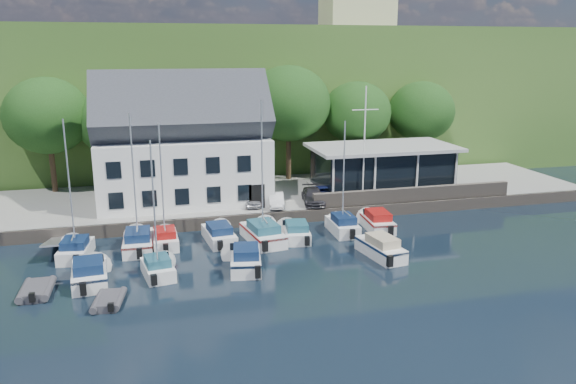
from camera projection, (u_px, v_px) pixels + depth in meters
The scene contains 34 objects.
ground at pixel (320, 276), 34.90m from camera, with size 180.00×180.00×0.00m, color black.
quay at pixel (262, 198), 51.19m from camera, with size 60.00×13.00×1.00m, color gray.
quay_face at pixel (279, 218), 45.10m from camera, with size 60.00×0.30×1.00m, color #61574D.
hillside at pixel (205, 84), 91.06m from camera, with size 160.00×75.00×16.00m, color #30541F.
field_patch at pixel (244, 34), 98.46m from camera, with size 50.00×30.00×0.30m, color #536231.
farmhouse at pixel (357, 4), 83.96m from camera, with size 10.40×7.00×8.20m, color beige, non-canonical shape.
harbor_building at pixel (183, 151), 47.36m from camera, with size 14.40×8.20×8.70m, color white, non-canonical shape.
club_pavilion at pixel (382, 167), 51.80m from camera, with size 13.20×7.20×4.10m, color black, non-canonical shape.
seawall at pixel (414, 194), 48.09m from camera, with size 18.00×0.50×1.20m, color #61574D.
gangway at pixel (57, 250), 39.37m from camera, with size 1.20×6.00×1.40m, color silver, non-canonical shape.
car_silver at pixel (252, 199), 46.76m from camera, with size 1.30×3.24×1.10m, color silver.
car_white at pixel (276, 200), 46.49m from camera, with size 1.19×3.42×1.13m, color silver.
car_dgrey at pixel (313, 196), 47.42m from camera, with size 1.72×4.24×1.23m, color #2C2B30.
car_blue at pixel (323, 193), 48.50m from camera, with size 1.37×3.46×1.18m, color #2F3E90.
flagpole at pixel (364, 144), 47.27m from camera, with size 2.34×0.20×9.74m, color white, non-canonical shape.
tree_0 at pixel (49, 135), 50.19m from camera, with size 7.57×7.57×10.35m, color #163810, non-canonical shape.
tree_1 at pixel (116, 139), 51.58m from camera, with size 6.78×6.78×9.27m, color #163810, non-canonical shape.
tree_3 at pixel (289, 123), 55.10m from camera, with size 8.19×8.19×11.19m, color #163810, non-canonical shape.
tree_4 at pixel (356, 129), 57.14m from camera, with size 6.99×6.99×9.55m, color #163810, non-canonical shape.
tree_5 at pixel (420, 127), 59.10m from camera, with size 6.91×6.91×9.44m, color #163810, non-canonical shape.
boat_r1_0 at pixel (70, 196), 36.93m from camera, with size 2.02×5.22×8.61m, color white, non-canonical shape.
boat_r1_1 at pixel (134, 186), 38.31m from camera, with size 2.16×6.15×9.22m, color white, non-canonical shape.
boat_r1_2 at pixel (162, 190), 39.11m from camera, with size 1.88×4.97×8.34m, color white, non-canonical shape.
boat_r1_3 at pixel (219, 233), 40.93m from camera, with size 1.99×5.93×1.39m, color white, non-canonical shape.
boat_r1_4 at pixel (262, 179), 39.92m from camera, with size 2.27×6.75×9.46m, color white, non-canonical shape.
boat_r1_5 at pixel (296, 230), 41.49m from camera, with size 1.99×5.26×1.37m, color white, non-canonical shape.
boat_r1_6 at pixel (344, 175), 41.95m from camera, with size 1.90×5.40×9.09m, color white, non-canonical shape.
boat_r1_7 at pixel (377, 220), 43.85m from camera, with size 1.95×5.97×1.50m, color white, non-canonical shape.
boat_r2_0 at pixel (89, 271), 33.63m from camera, with size 2.18×5.57×1.55m, color white, non-canonical shape.
boat_r2_1 at pixel (154, 212), 33.83m from camera, with size 1.82×4.54×8.29m, color white, non-canonical shape.
boat_r2_2 at pixel (246, 257), 35.87m from camera, with size 2.05×5.62×1.57m, color white, non-canonical shape.
boat_r2_4 at pixel (381, 246), 37.98m from camera, with size 1.81×6.09×1.54m, color white, non-canonical shape.
dinghy_0 at pixel (36, 289), 32.21m from camera, with size 1.84×3.07×0.72m, color #3D3C42, non-canonical shape.
dinghy_1 at pixel (109, 299), 30.96m from camera, with size 1.62×2.70×0.63m, color #3D3C42, non-canonical shape.
Camera 1 is at (-10.04, -30.97, 13.78)m, focal length 35.00 mm.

